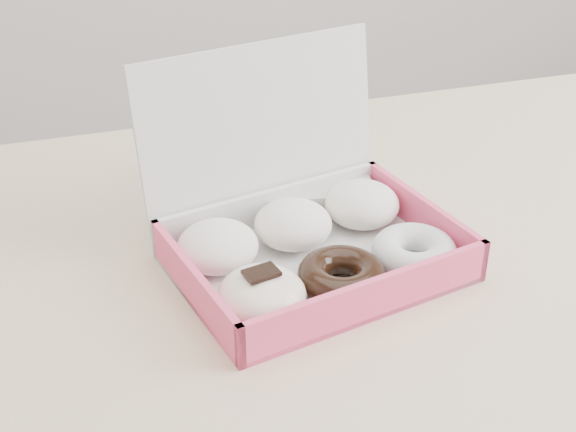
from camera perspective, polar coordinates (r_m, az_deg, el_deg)
name	(u,v)px	position (r m, az deg, el deg)	size (l,w,h in m)	color
table	(433,268)	(1.10, 10.29, -3.64)	(1.20, 0.80, 0.75)	#D0B389
donut_box	(306,236)	(0.93, 1.26, -1.43)	(0.36, 0.33, 0.23)	silver
newspapers	(273,179)	(1.09, -1.07, 2.66)	(0.24, 0.19, 0.04)	silver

